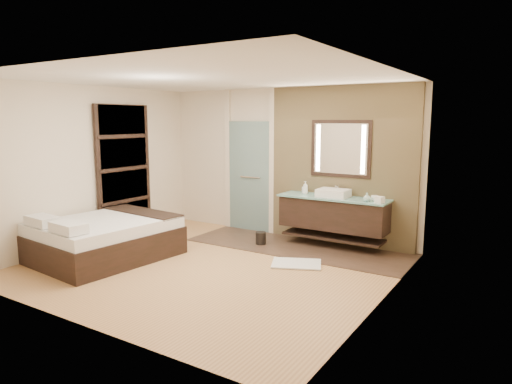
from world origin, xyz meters
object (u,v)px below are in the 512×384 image
Objects in this scene: waste_bin at (261,238)px; mirror_unit at (340,149)px; vanity at (333,214)px; bed at (105,238)px.

mirror_unit is at bearing 34.22° from waste_bin.
mirror_unit is (0.00, 0.24, 1.07)m from vanity.
mirror_unit is 2.04m from waste_bin.
bed is 9.46× the size of waste_bin.
waste_bin is (-1.11, -0.51, -0.47)m from vanity.
bed is (-2.75, -2.45, -0.27)m from vanity.
waste_bin is at bearing 55.22° from bed.
waste_bin is (-1.11, -0.75, -1.54)m from mirror_unit.
vanity is 0.88× the size of bed.
bed reaches higher than waste_bin.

